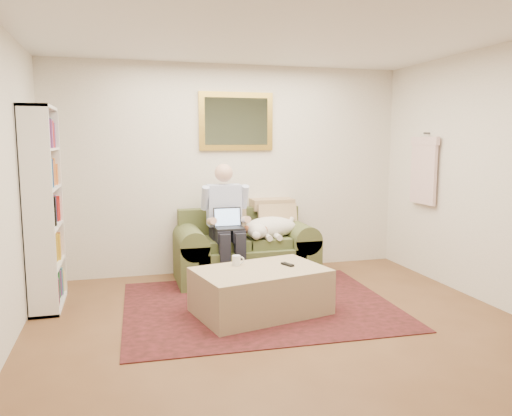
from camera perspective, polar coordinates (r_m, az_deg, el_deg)
name	(u,v)px	position (r m, az deg, el deg)	size (l,w,h in m)	color
room_shell	(285,184)	(4.27, 3.31, 2.76)	(4.51, 5.00, 2.61)	brown
rug	(259,305)	(5.17, 0.34, -11.03)	(2.68, 2.14, 0.01)	black
sofa	(245,255)	(6.06, -1.27, -5.42)	(1.66, 0.84, 0.99)	#4B582F
seated_man	(227,225)	(5.78, -3.31, -1.93)	(0.55, 0.78, 1.39)	#8C98D8
laptop	(228,223)	(5.71, -3.17, -1.70)	(0.32, 0.25, 0.23)	black
sleeping_dog	(271,227)	(5.99, 1.68, -2.19)	(0.68, 0.43, 0.25)	white
ottoman	(260,291)	(4.89, 0.52, -9.47)	(1.22, 0.77, 0.44)	tan
coffee_mug	(236,261)	(4.95, -2.27, -6.02)	(0.08, 0.08, 0.10)	white
tv_remote	(287,264)	(4.96, 3.62, -6.46)	(0.05, 0.15, 0.02)	black
bookshelf	(44,208)	(5.37, -23.11, -0.03)	(0.28, 0.80, 2.00)	white
wall_mirror	(236,121)	(6.32, -2.27, 9.86)	(0.94, 0.04, 0.72)	gold
hanging_shirt	(424,167)	(6.37, 18.62, 4.49)	(0.06, 0.52, 0.90)	beige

